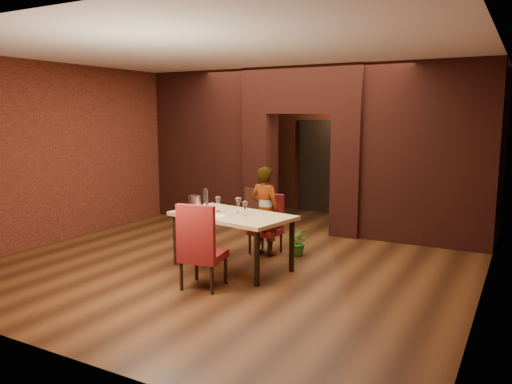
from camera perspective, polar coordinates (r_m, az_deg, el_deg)
floor at (r=8.37m, az=-0.31°, el=-7.01°), size 8.00×8.00×0.00m
ceiling at (r=8.10m, az=-0.33°, el=15.33°), size 7.00×8.00×0.04m
wall_back at (r=11.72m, az=9.30°, el=5.38°), size 7.00×0.04×3.20m
wall_front at (r=5.00m, az=-23.27°, el=0.25°), size 7.00×0.04×3.20m
wall_left at (r=10.24m, az=-17.73°, el=4.59°), size 0.04×8.00×3.20m
wall_right at (r=7.07m, az=25.31°, el=2.43°), size 0.04×8.00×3.20m
pillar_left at (r=10.32m, az=0.50°, el=2.53°), size 0.55×0.55×2.30m
pillar_right at (r=9.57m, az=10.56°, el=1.88°), size 0.55×0.55×2.30m
lintel at (r=9.85m, az=5.48°, el=11.51°), size 2.45×0.55×0.90m
wing_wall_left at (r=11.02m, az=-6.00°, el=5.23°), size 2.28×0.35×3.20m
wing_wall_right at (r=9.18m, az=19.05°, el=4.09°), size 2.28×0.35×3.20m
vent_panel at (r=10.15m, az=-0.30°, el=-1.00°), size 0.40×0.03×0.50m
rear_door at (r=11.85m, az=7.32°, el=2.79°), size 0.90×0.08×2.10m
rear_door_frame at (r=11.81m, az=7.25°, el=2.78°), size 1.02×0.04×2.22m
dining_table at (r=7.50m, az=-2.72°, el=-5.61°), size 1.91×1.28×0.83m
chair_far at (r=8.25m, az=1.10°, el=-3.72°), size 0.49×0.49×0.98m
chair_near at (r=6.67m, az=-6.03°, el=-6.05°), size 0.60×0.60×1.15m
person_seated at (r=8.13m, az=1.04°, el=-2.18°), size 0.57×0.41×1.46m
wine_glass_a at (r=7.58m, az=-4.34°, el=-1.40°), size 0.09×0.09×0.22m
wine_glass_b at (r=7.46m, az=-2.03°, el=-1.53°), size 0.09×0.09×0.23m
wine_glass_c at (r=7.24m, az=-1.27°, el=-1.91°), size 0.09×0.09×0.21m
tasting_sheet at (r=7.29m, az=-4.58°, el=-2.69°), size 0.27×0.20×0.00m
wine_bucket at (r=7.68m, az=-7.01°, el=-1.28°), size 0.19×0.19×0.23m
water_bottle at (r=7.83m, az=-5.77°, el=-0.73°), size 0.07×0.07×0.32m
potted_plant at (r=8.21m, az=4.81°, el=-5.67°), size 0.48×0.44×0.46m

